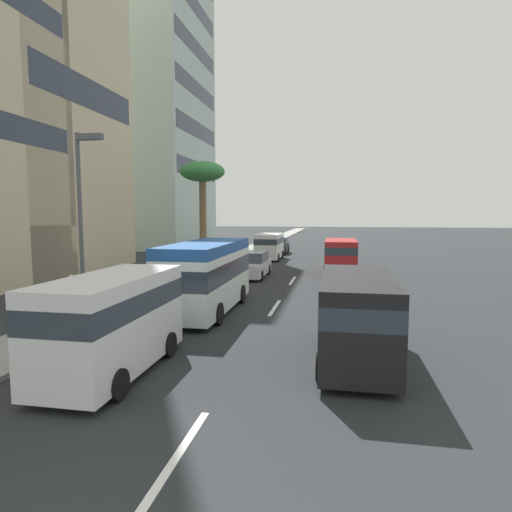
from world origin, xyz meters
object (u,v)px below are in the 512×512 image
object	(u,v)px
minibus_second	(207,274)
van_seventh	(357,313)
van_lead	(269,245)
car_fourth	(279,246)
pedestrian_by_tree	(166,271)
van_fifth	(341,254)
street_lamp	(83,210)
van_sixth	(113,318)
palm_tree	(202,176)
car_third	(253,265)
pedestrian_near_lamp	(72,295)

from	to	relation	value
minibus_second	van_seventh	xyz separation A→B (m)	(-5.14, -5.93, -0.23)
van_seventh	van_lead	bearing A→B (deg)	14.05
car_fourth	pedestrian_by_tree	bearing A→B (deg)	-8.35
minibus_second	car_fourth	xyz separation A→B (m)	(26.78, 0.50, -0.84)
van_fifth	street_lamp	bearing A→B (deg)	152.69
minibus_second	street_lamp	bearing A→B (deg)	-36.52
van_fifth	van_seventh	distance (m)	17.86
van_sixth	pedestrian_by_tree	bearing A→B (deg)	-163.86
pedestrian_by_tree	palm_tree	size ratio (longest dim) A/B	0.21
van_fifth	minibus_second	bearing A→B (deg)	156.03
minibus_second	palm_tree	distance (m)	16.34
car_third	car_fourth	distance (m)	16.55
pedestrian_by_tree	street_lamp	size ratio (longest dim) A/B	0.25
van_lead	van_seventh	world-z (taller)	van_seventh
minibus_second	van_sixth	bearing A→B (deg)	-2.43
van_fifth	van_sixth	world-z (taller)	van_sixth
pedestrian_near_lamp	palm_tree	distance (m)	18.44
street_lamp	minibus_second	bearing A→B (deg)	-36.52
minibus_second	van_seventh	world-z (taller)	minibus_second
van_sixth	pedestrian_near_lamp	size ratio (longest dim) A/B	2.91
van_fifth	palm_tree	xyz separation A→B (m)	(1.97, 10.44, 5.61)
van_fifth	pedestrian_by_tree	distance (m)	12.39
van_seventh	palm_tree	bearing A→B (deg)	28.40
van_lead	van_fifth	world-z (taller)	van_fifth
van_sixth	van_seventh	distance (m)	6.58
van_fifth	pedestrian_by_tree	xyz separation A→B (m)	(-8.07, 9.40, -0.29)
van_fifth	street_lamp	world-z (taller)	street_lamp
minibus_second	van_seventh	size ratio (longest dim) A/B	1.32
minibus_second	palm_tree	xyz separation A→B (m)	(14.68, 4.79, 5.34)
van_seventh	pedestrian_by_tree	xyz separation A→B (m)	(9.78, 9.68, -0.34)
car_fourth	van_seventh	bearing A→B (deg)	11.38
car_third	palm_tree	xyz separation A→B (m)	(4.45, 4.77, 6.18)
street_lamp	van_sixth	bearing A→B (deg)	-139.27
palm_tree	pedestrian_near_lamp	bearing A→B (deg)	-178.81
pedestrian_near_lamp	pedestrian_by_tree	distance (m)	7.47
palm_tree	car_third	bearing A→B (deg)	-132.98
minibus_second	palm_tree	world-z (taller)	palm_tree
minibus_second	pedestrian_near_lamp	world-z (taller)	minibus_second
van_sixth	palm_tree	bearing A→B (deg)	-168.45
van_fifth	van_seventh	size ratio (longest dim) A/B	0.91
van_lead	minibus_second	bearing A→B (deg)	1.47
van_sixth	van_seventh	xyz separation A→B (m)	(2.09, -6.24, -0.08)
van_lead	pedestrian_by_tree	xyz separation A→B (m)	(-16.05, 3.21, -0.28)
car_third	street_lamp	world-z (taller)	street_lamp
van_fifth	van_sixth	size ratio (longest dim) A/B	0.96
van_sixth	palm_tree	size ratio (longest dim) A/B	0.63
van_sixth	pedestrian_by_tree	world-z (taller)	van_sixth
van_fifth	street_lamp	size ratio (longest dim) A/B	0.72
van_sixth	street_lamp	size ratio (longest dim) A/B	0.75
pedestrian_near_lamp	car_fourth	bearing A→B (deg)	-95.95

